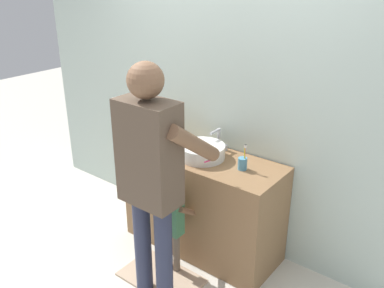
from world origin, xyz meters
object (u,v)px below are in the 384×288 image
at_px(child_toddler, 172,220).
at_px(adult_parent, 151,168).
at_px(soap_bottle, 171,138).
at_px(toothbrush_cup, 243,163).

height_order(child_toddler, adult_parent, adult_parent).
bearing_deg(child_toddler, soap_bottle, 130.41).
distance_m(soap_bottle, child_toddler, 0.72).
xyz_separation_m(soap_bottle, adult_parent, (0.44, -0.71, 0.13)).
relative_size(child_toddler, adult_parent, 0.45).
height_order(toothbrush_cup, adult_parent, adult_parent).
xyz_separation_m(child_toddler, adult_parent, (0.08, -0.29, 0.59)).
bearing_deg(toothbrush_cup, child_toddler, -132.48).
bearing_deg(adult_parent, child_toddler, 105.60).
xyz_separation_m(soap_bottle, child_toddler, (0.36, -0.42, -0.46)).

